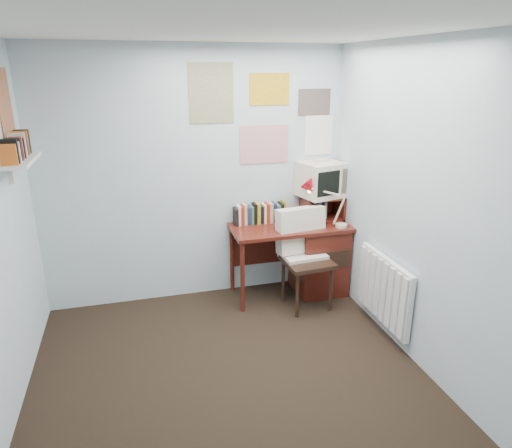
# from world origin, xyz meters

# --- Properties ---
(ground) EXTENTS (3.50, 3.50, 0.00)m
(ground) POSITION_xyz_m (0.00, 0.00, 0.00)
(ground) COLOR black
(ground) RESTS_ON ground
(back_wall) EXTENTS (3.00, 0.02, 2.50)m
(back_wall) POSITION_xyz_m (0.00, 1.75, 1.25)
(back_wall) COLOR silver
(back_wall) RESTS_ON ground
(right_wall) EXTENTS (0.02, 3.50, 2.50)m
(right_wall) POSITION_xyz_m (1.50, 0.00, 1.25)
(right_wall) COLOR silver
(right_wall) RESTS_ON ground
(ceiling) EXTENTS (3.00, 3.50, 0.02)m
(ceiling) POSITION_xyz_m (0.00, 0.00, 2.50)
(ceiling) COLOR white
(ceiling) RESTS_ON back_wall
(desk) EXTENTS (1.20, 0.55, 0.76)m
(desk) POSITION_xyz_m (1.17, 1.48, 0.41)
(desk) COLOR #551C13
(desk) RESTS_ON ground
(desk_chair) EXTENTS (0.52, 0.50, 0.95)m
(desk_chair) POSITION_xyz_m (0.98, 1.18, 0.48)
(desk_chair) COLOR black
(desk_chair) RESTS_ON ground
(desk_lamp) EXTENTS (0.36, 0.33, 0.43)m
(desk_lamp) POSITION_xyz_m (1.38, 1.31, 0.97)
(desk_lamp) COLOR #AD0B18
(desk_lamp) RESTS_ON desk
(tv_riser) EXTENTS (0.40, 0.30, 0.25)m
(tv_riser) POSITION_xyz_m (1.29, 1.59, 0.89)
(tv_riser) COLOR #551C13
(tv_riser) RESTS_ON desk
(crt_tv) EXTENTS (0.49, 0.47, 0.39)m
(crt_tv) POSITION_xyz_m (1.27, 1.61, 1.20)
(crt_tv) COLOR beige
(crt_tv) RESTS_ON tv_riser
(book_row) EXTENTS (0.60, 0.14, 0.22)m
(book_row) POSITION_xyz_m (0.66, 1.66, 0.87)
(book_row) COLOR #551C13
(book_row) RESTS_ON desk
(radiator) EXTENTS (0.09, 0.80, 0.60)m
(radiator) POSITION_xyz_m (1.46, 0.55, 0.42)
(radiator) COLOR white
(radiator) RESTS_ON right_wall
(wall_shelf) EXTENTS (0.20, 0.62, 0.24)m
(wall_shelf) POSITION_xyz_m (-1.40, 1.10, 1.62)
(wall_shelf) COLOR white
(wall_shelf) RESTS_ON left_wall
(posters_back) EXTENTS (1.20, 0.01, 0.90)m
(posters_back) POSITION_xyz_m (0.70, 1.74, 1.85)
(posters_back) COLOR white
(posters_back) RESTS_ON back_wall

